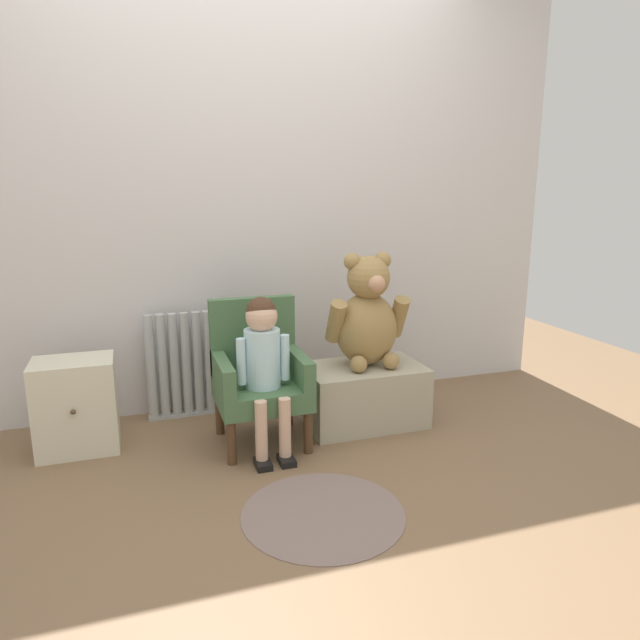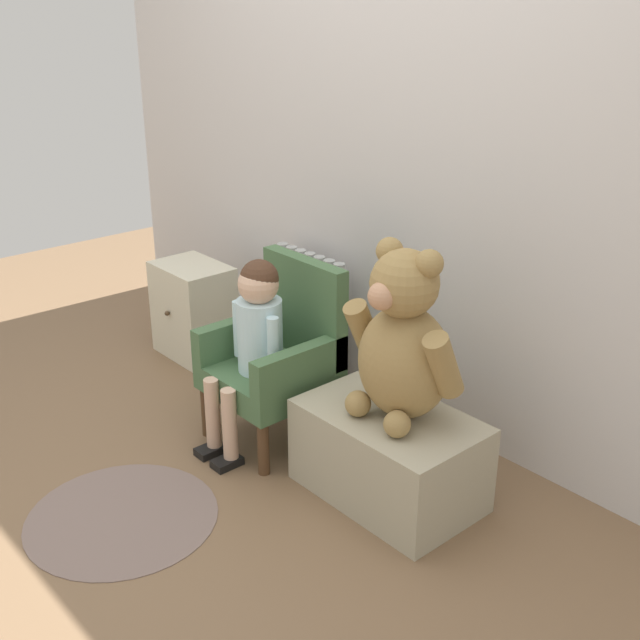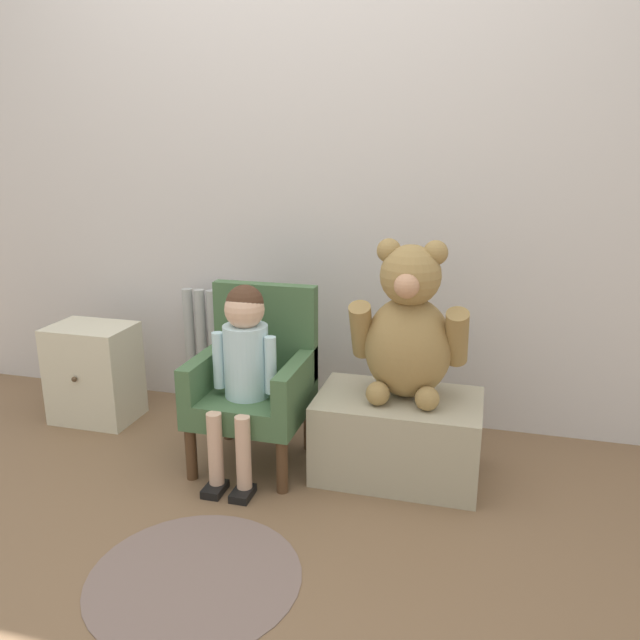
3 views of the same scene
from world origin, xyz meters
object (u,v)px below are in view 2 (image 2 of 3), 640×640
child_armchair (279,355)px  large_teddy_bear (403,343)px  floor_rug (122,517)px  low_bench (389,455)px  radiator (310,317)px  small_dresser (194,310)px  child_figure (254,328)px

child_armchair → large_teddy_bear: 0.64m
child_armchair → floor_rug: size_ratio=1.10×
child_armchair → low_bench: (0.57, 0.02, -0.19)m
large_teddy_bear → floor_rug: 1.11m
radiator → small_dresser: size_ratio=1.30×
child_armchair → child_figure: 0.18m
child_figure → large_teddy_bear: 0.62m
radiator → low_bench: bearing=-24.3°
floor_rug → radiator: bearing=108.6°
child_armchair → large_teddy_bear: size_ratio=1.18×
radiator → child_figure: (0.31, -0.53, 0.20)m
large_teddy_bear → floor_rug: (-0.51, -0.79, -0.58)m
small_dresser → child_figure: (0.86, -0.27, 0.26)m
child_figure → floor_rug: (0.08, -0.63, -0.48)m
radiator → child_figure: size_ratio=0.79×
small_dresser → large_teddy_bear: bearing=-4.4°
radiator → child_armchair: bearing=-53.5°
radiator → small_dresser: radiator is taller
child_armchair → large_teddy_bear: (0.59, 0.05, 0.24)m
radiator → child_armchair: child_armchair is taller
small_dresser → low_bench: small_dresser is taller
small_dresser → large_teddy_bear: (1.45, -0.11, 0.35)m
small_dresser → large_teddy_bear: 1.49m
radiator → child_armchair: (0.31, -0.42, 0.05)m
large_teddy_bear → floor_rug: bearing=-122.8°
floor_rug → small_dresser: bearing=136.0°
child_figure → floor_rug: child_figure is taller
small_dresser → large_teddy_bear: large_teddy_bear is taller
child_armchair → low_bench: size_ratio=1.13×
radiator → large_teddy_bear: (0.90, -0.37, 0.29)m
child_figure → small_dresser: bearing=162.3°
radiator → floor_rug: 1.26m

